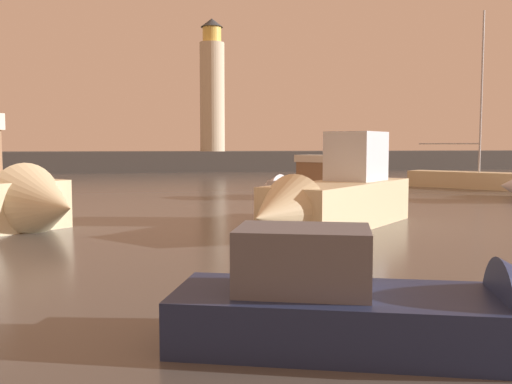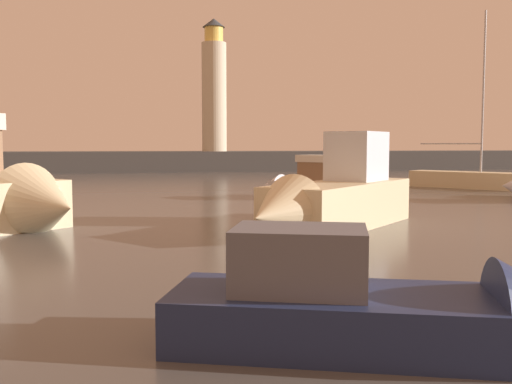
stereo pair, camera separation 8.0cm
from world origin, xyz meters
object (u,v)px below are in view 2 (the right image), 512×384
object	(u,v)px
motorboat_3	(304,184)
lighthouse	(214,89)
motorboat_6	(329,199)
sailboat_moored	(469,179)
mooring_buoy	(32,195)
motorboat_0	(414,313)

from	to	relation	value
motorboat_3	lighthouse	bearing A→B (deg)	89.97
motorboat_3	motorboat_6	xyz separation A→B (m)	(-2.50, -10.84, 0.25)
motorboat_3	sailboat_moored	bearing A→B (deg)	18.57
lighthouse	mooring_buoy	xyz separation A→B (m)	(-12.87, -33.02, -8.03)
motorboat_3	mooring_buoy	distance (m)	12.90
sailboat_moored	mooring_buoy	world-z (taller)	sailboat_moored
motorboat_3	motorboat_6	world-z (taller)	motorboat_6
motorboat_0	sailboat_moored	xyz separation A→B (m)	(16.87, 25.17, 0.08)
mooring_buoy	motorboat_0	bearing A→B (deg)	-68.72
motorboat_0	motorboat_3	xyz separation A→B (m)	(5.02, 21.19, 0.22)
sailboat_moored	mooring_buoy	bearing A→B (deg)	-168.43
motorboat_0	motorboat_6	size ratio (longest dim) A/B	0.80
motorboat_6	mooring_buoy	world-z (taller)	motorboat_6
lighthouse	motorboat_0	xyz separation A→B (m)	(-5.04, -53.13, -7.99)
lighthouse	sailboat_moored	bearing A→B (deg)	-67.06
motorboat_3	mooring_buoy	xyz separation A→B (m)	(-12.85, -1.07, -0.26)
motorboat_6	motorboat_3	bearing A→B (deg)	77.01
lighthouse	mooring_buoy	distance (m)	36.34
sailboat_moored	mooring_buoy	distance (m)	25.21
motorboat_6	sailboat_moored	world-z (taller)	sailboat_moored
motorboat_3	mooring_buoy	world-z (taller)	motorboat_3
lighthouse	motorboat_3	size ratio (longest dim) A/B	2.56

